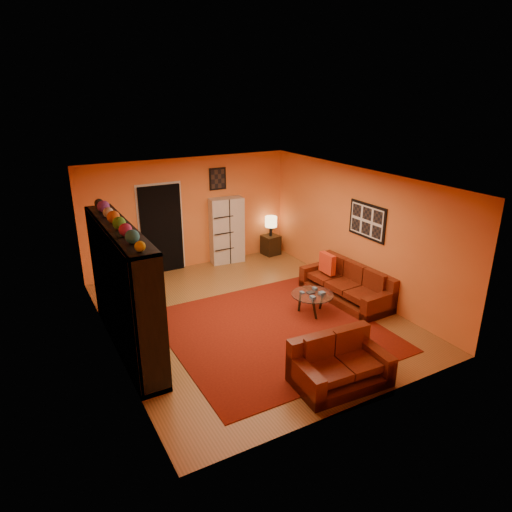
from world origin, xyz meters
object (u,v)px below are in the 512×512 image
bowl_chair (149,286)px  table_lamp (271,222)px  sofa (349,285)px  storage_cabinet (227,231)px  side_table (271,245)px  entertainment_unit (124,289)px  tv (126,289)px  coffee_table (312,296)px  loveseat (338,364)px

bowl_chair → table_lamp: size_ratio=1.28×
sofa → table_lamp: bearing=87.7°
storage_cabinet → side_table: storage_cabinet is taller
entertainment_unit → bowl_chair: (0.83, 1.64, -0.77)m
tv → coffee_table: bearing=-100.0°
entertainment_unit → bowl_chair: size_ratio=4.63×
loveseat → table_lamp: (1.93, 5.17, 0.57)m
coffee_table → side_table: 3.40m
bowl_chair → side_table: (3.54, 1.11, -0.03)m
tv → storage_cabinet: size_ratio=0.63×
tv → bowl_chair: (0.78, 1.55, -0.73)m
tv → bowl_chair: 1.88m
sofa → table_lamp: table_lamp is taller
loveseat → side_table: size_ratio=2.84×
entertainment_unit → loveseat: entertainment_unit is taller
loveseat → table_lamp: table_lamp is taller
table_lamp → sofa: bearing=-89.2°
tv → bowl_chair: tv is taller
tv → side_table: bearing=-58.4°
loveseat → bowl_chair: 4.37m
entertainment_unit → bowl_chair: 1.99m
loveseat → side_table: (1.93, 5.17, -0.04)m
loveseat → storage_cabinet: 5.30m
tv → side_table: tv is taller
bowl_chair → sofa: bearing=-28.4°
entertainment_unit → side_table: size_ratio=6.00×
coffee_table → storage_cabinet: 3.33m
storage_cabinet → table_lamp: 1.22m
entertainment_unit → side_table: bearing=32.2°
storage_cabinet → side_table: (1.22, -0.05, -0.56)m
sofa → loveseat: (-1.98, -2.13, 0.00)m
storage_cabinet → tv: bearing=-133.2°
sofa → storage_cabinet: (-1.26, 3.10, 0.52)m
entertainment_unit → side_table: (4.37, 2.75, -0.80)m
tv → loveseat: (2.38, -2.51, -0.72)m
bowl_chair → entertainment_unit: bearing=-116.8°
entertainment_unit → sofa: size_ratio=1.45×
entertainment_unit → side_table: entertainment_unit is taller
bowl_chair → tv: bearing=-116.6°
entertainment_unit → tv: 0.11m
tv → sofa: size_ratio=0.49×
coffee_table → bowl_chair: 3.31m
sofa → tv: bearing=171.9°
loveseat → side_table: 5.52m
tv → bowl_chair: bearing=-26.6°
storage_cabinet → table_lamp: bearing=3.3°
entertainment_unit → table_lamp: entertainment_unit is taller
tv → sofa: 4.43m
coffee_table → side_table: bearing=72.7°
side_table → sofa: bearing=-89.2°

